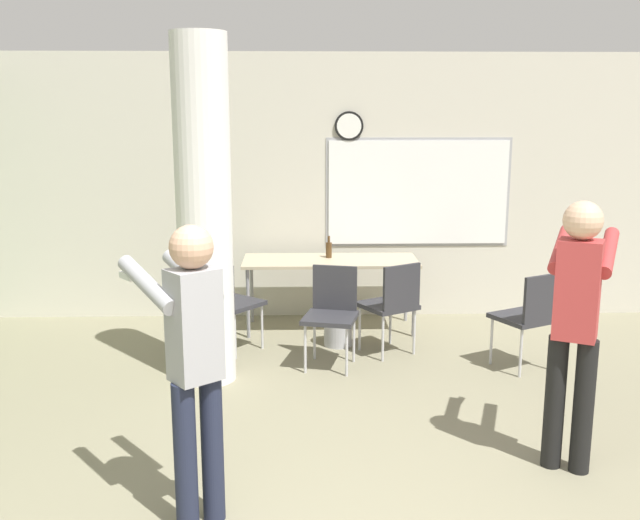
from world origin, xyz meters
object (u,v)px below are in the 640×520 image
at_px(chair_table_right, 392,301).
at_px(person_playing_side, 576,315).
at_px(chair_table_left, 228,299).
at_px(chair_mid_room, 529,313).
at_px(folding_table, 330,264).
at_px(bottle_on_table, 329,249).
at_px(chair_table_front, 332,309).
at_px(person_playing_front, 193,353).

bearing_deg(chair_table_right, person_playing_side, -68.59).
bearing_deg(chair_table_left, chair_mid_room, -11.63).
height_order(chair_table_left, person_playing_side, person_playing_side).
xyz_separation_m(chair_table_right, chair_mid_room, (1.13, -0.43, 0.00)).
height_order(folding_table, bottle_on_table, bottle_on_table).
xyz_separation_m(folding_table, bottle_on_table, (-0.01, 0.09, 0.14)).
bearing_deg(chair_mid_room, folding_table, 143.57).
distance_m(bottle_on_table, chair_table_right, 1.08).
xyz_separation_m(chair_table_right, chair_table_left, (-1.50, 0.11, 0.00)).
bearing_deg(chair_table_front, folding_table, 88.39).
height_order(chair_mid_room, person_playing_front, person_playing_front).
relative_size(chair_table_right, person_playing_side, 0.51).
xyz_separation_m(person_playing_side, person_playing_front, (-2.23, -0.56, -0.03)).
relative_size(chair_table_left, person_playing_side, 0.51).
xyz_separation_m(chair_mid_room, person_playing_side, (-0.29, -1.71, 0.49)).
relative_size(chair_table_front, chair_table_right, 1.00).
relative_size(chair_mid_room, chair_table_left, 1.00).
distance_m(chair_mid_room, person_playing_front, 3.42).
bearing_deg(person_playing_front, chair_mid_room, 42.01).
height_order(bottle_on_table, chair_table_front, bottle_on_table).
bearing_deg(chair_table_left, chair_table_right, -4.35).
bearing_deg(chair_table_left, folding_table, 35.27).
bearing_deg(folding_table, person_playing_side, -64.98).
bearing_deg(chair_mid_room, chair_table_right, 159.27).
distance_m(bottle_on_table, chair_table_left, 1.26).
xyz_separation_m(chair_mid_room, chair_table_left, (-2.62, 0.54, 0.00)).
xyz_separation_m(chair_table_left, person_playing_front, (0.10, -2.81, 0.46)).
xyz_separation_m(folding_table, person_playing_front, (-0.86, -3.49, 0.29)).
bearing_deg(chair_table_left, bottle_on_table, 38.94).
distance_m(chair_mid_room, chair_table_left, 2.68).
height_order(chair_table_front, person_playing_front, person_playing_front).
relative_size(bottle_on_table, chair_table_left, 0.26).
distance_m(chair_table_right, person_playing_front, 3.07).
height_order(folding_table, chair_mid_room, chair_mid_room).
xyz_separation_m(chair_table_left, person_playing_side, (2.34, -2.25, 0.49)).
relative_size(bottle_on_table, chair_table_front, 0.26).
bearing_deg(folding_table, bottle_on_table, 97.69).
height_order(bottle_on_table, person_playing_side, person_playing_side).
bearing_deg(chair_table_left, person_playing_front, -87.91).
bearing_deg(person_playing_side, person_playing_front, -165.95).
bearing_deg(person_playing_front, person_playing_side, 14.05).
relative_size(folding_table, chair_mid_room, 2.02).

